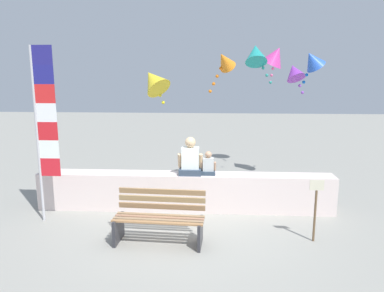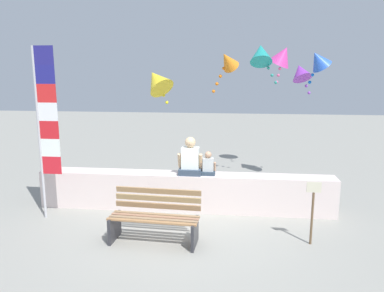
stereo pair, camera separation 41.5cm
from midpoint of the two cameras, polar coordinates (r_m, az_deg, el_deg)
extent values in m
plane|color=gray|center=(7.13, -0.56, -12.74)|extent=(40.00, 40.00, 0.00)
cube|color=silver|center=(7.98, 0.38, -7.02)|extent=(6.26, 0.50, 0.79)
cube|color=#A3754B|center=(6.33, -4.44, -11.58)|extent=(1.55, 0.16, 0.03)
cube|color=#987959|center=(6.43, -4.19, -11.20)|extent=(1.55, 0.16, 0.03)
cube|color=#A17257|center=(6.53, -3.95, -10.83)|extent=(1.55, 0.16, 0.03)
cube|color=#9E7C57|center=(6.63, -3.71, -10.47)|extent=(1.55, 0.16, 0.03)
cube|color=#987550|center=(6.69, -3.51, -9.18)|extent=(1.55, 0.14, 0.10)
cube|color=#9E8257|center=(6.66, -3.48, -8.06)|extent=(1.55, 0.14, 0.10)
cube|color=#98764F|center=(6.64, -3.45, -6.94)|extent=(1.55, 0.14, 0.10)
cube|color=#2D2D33|center=(6.77, -10.08, -12.24)|extent=(0.08, 0.53, 0.45)
cube|color=#2D2D33|center=(6.45, 2.33, -13.29)|extent=(0.08, 0.53, 0.45)
cube|color=#334154|center=(7.81, 1.26, -3.90)|extent=(0.47, 0.38, 0.13)
cube|color=white|center=(7.74, 1.27, -1.86)|extent=(0.36, 0.23, 0.45)
cylinder|color=#D8B284|center=(7.76, -0.38, -2.23)|extent=(0.07, 0.18, 0.32)
cylinder|color=#D8B284|center=(7.72, 2.90, -2.32)|extent=(0.07, 0.18, 0.32)
sphere|color=#D8B284|center=(7.67, 1.28, 0.57)|extent=(0.22, 0.22, 0.22)
cube|color=#2B3B4B|center=(7.79, 4.02, -4.14)|extent=(0.29, 0.24, 0.08)
cube|color=silver|center=(7.75, 4.04, -2.87)|extent=(0.23, 0.15, 0.28)
cylinder|color=tan|center=(7.75, 3.00, -3.10)|extent=(0.05, 0.11, 0.20)
cylinder|color=tan|center=(7.74, 5.07, -3.15)|extent=(0.05, 0.11, 0.20)
sphere|color=tan|center=(7.70, 4.06, -1.35)|extent=(0.14, 0.14, 0.14)
cylinder|color=#B7B7BC|center=(7.73, -21.02, 1.54)|extent=(0.05, 0.05, 3.39)
cube|color=red|center=(7.76, -19.30, -2.82)|extent=(0.38, 0.02, 0.35)
cube|color=white|center=(7.68, -19.47, -0.26)|extent=(0.38, 0.02, 0.35)
cube|color=red|center=(7.62, -19.65, 2.33)|extent=(0.38, 0.02, 0.35)
cube|color=white|center=(7.58, -19.82, 4.97)|extent=(0.38, 0.02, 0.35)
cube|color=red|center=(7.55, -20.00, 7.62)|extent=(0.38, 0.02, 0.35)
cube|color=navy|center=(7.54, -20.19, 10.30)|extent=(0.38, 0.02, 0.35)
cube|color=navy|center=(7.55, -20.37, 12.97)|extent=(0.38, 0.02, 0.35)
cone|color=purple|center=(10.09, 17.52, 10.83)|extent=(0.72, 0.78, 0.59)
sphere|color=purple|center=(10.16, 17.91, 9.79)|extent=(0.08, 0.08, 0.08)
sphere|color=purple|center=(10.22, 18.30, 8.76)|extent=(0.08, 0.08, 0.08)
sphere|color=purple|center=(10.29, 18.67, 7.75)|extent=(0.08, 0.08, 0.08)
cone|color=orange|center=(8.81, 6.87, 12.95)|extent=(0.64, 0.69, 0.57)
sphere|color=orange|center=(8.86, 6.30, 11.78)|extent=(0.08, 0.08, 0.08)
sphere|color=orange|center=(8.92, 5.74, 10.64)|extent=(0.08, 0.08, 0.08)
sphere|color=orange|center=(8.99, 5.19, 9.50)|extent=(0.08, 0.08, 0.08)
sphere|color=orange|center=(9.05, 4.66, 8.38)|extent=(0.08, 0.08, 0.08)
cone|color=teal|center=(9.77, 11.79, 13.77)|extent=(0.58, 0.76, 0.72)
sphere|color=teal|center=(9.78, 12.34, 12.69)|extent=(0.08, 0.08, 0.08)
sphere|color=teal|center=(9.79, 12.88, 11.61)|extent=(0.08, 0.08, 0.08)
sphere|color=teal|center=(9.81, 13.42, 10.53)|extent=(0.08, 0.08, 0.08)
sphere|color=teal|center=(9.82, 13.96, 9.45)|extent=(0.08, 0.08, 0.08)
cone|color=yellow|center=(8.97, -4.08, 10.03)|extent=(1.02, 0.99, 0.81)
sphere|color=yellow|center=(9.04, -3.58, 8.91)|extent=(0.08, 0.08, 0.08)
sphere|color=yellow|center=(9.12, -3.08, 7.80)|extent=(0.08, 0.08, 0.08)
sphere|color=yellow|center=(9.20, -2.59, 6.71)|extent=(0.08, 0.08, 0.08)
cone|color=#DB3D9E|center=(11.04, 14.85, 13.28)|extent=(0.96, 0.88, 0.72)
sphere|color=#DD568C|center=(10.94, 14.65, 12.37)|extent=(0.08, 0.08, 0.08)
sphere|color=#DD568C|center=(10.84, 14.44, 11.44)|extent=(0.08, 0.08, 0.08)
sphere|color=#DD568C|center=(10.75, 14.24, 10.49)|extent=(0.08, 0.08, 0.08)
sphere|color=#DD568C|center=(10.66, 14.03, 9.53)|extent=(0.08, 0.08, 0.08)
cone|color=blue|center=(9.61, 20.06, 12.36)|extent=(0.76, 0.68, 0.61)
sphere|color=blue|center=(9.69, 19.64, 11.31)|extent=(0.08, 0.08, 0.08)
sphere|color=blue|center=(9.77, 19.23, 10.28)|extent=(0.08, 0.08, 0.08)
sphere|color=blue|center=(9.86, 18.83, 9.26)|extent=(0.08, 0.08, 0.08)
cylinder|color=brown|center=(6.79, 19.66, -10.51)|extent=(0.04, 0.04, 0.92)
cube|color=beige|center=(6.61, 19.99, -5.98)|extent=(0.24, 0.02, 0.18)
camera|label=1|loc=(0.21, -88.46, 0.31)|focal=34.68mm
camera|label=2|loc=(0.21, 91.54, -0.31)|focal=34.68mm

